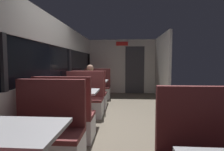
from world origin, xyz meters
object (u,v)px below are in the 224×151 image
(dining_table_mid_window, at_px, (76,95))
(bench_mid_window_facing_entry, at_px, (84,103))
(bench_mid_window_facing_end, at_px, (66,121))
(seated_passenger, at_px, (90,89))
(bench_far_window_facing_entry, at_px, (97,90))
(bench_near_window_facing_entry, at_px, (47,140))
(bench_far_window_facing_end, at_px, (90,97))
(dining_table_near_window, at_px, (12,139))
(dining_table_far_window, at_px, (94,83))

(dining_table_mid_window, distance_m, bench_mid_window_facing_entry, 0.77)
(bench_mid_window_facing_end, distance_m, seated_passenger, 2.23)
(dining_table_mid_window, bearing_deg, bench_far_window_facing_entry, 90.00)
(bench_mid_window_facing_end, bearing_deg, seated_passenger, 90.00)
(bench_mid_window_facing_end, distance_m, bench_mid_window_facing_entry, 1.40)
(bench_near_window_facing_entry, xyz_separation_m, bench_far_window_facing_end, (0.00, 2.90, 0.00))
(bench_far_window_facing_entry, bearing_deg, seated_passenger, -90.00)
(dining_table_near_window, relative_size, bench_near_window_facing_entry, 0.82)
(bench_near_window_facing_entry, height_order, bench_mid_window_facing_end, same)
(bench_mid_window_facing_entry, relative_size, bench_far_window_facing_end, 1.00)
(bench_mid_window_facing_entry, height_order, bench_far_window_facing_entry, same)
(bench_near_window_facing_entry, distance_m, dining_table_mid_window, 1.48)
(bench_mid_window_facing_entry, distance_m, bench_far_window_facing_entry, 2.15)
(bench_near_window_facing_entry, xyz_separation_m, bench_far_window_facing_entry, (0.00, 4.30, 0.00))
(dining_table_far_window, bearing_deg, dining_table_near_window, -90.00)
(bench_mid_window_facing_entry, bearing_deg, bench_near_window_facing_entry, -90.00)
(bench_mid_window_facing_end, xyz_separation_m, bench_mid_window_facing_entry, (0.00, 1.40, 0.00))
(dining_table_near_window, height_order, bench_mid_window_facing_entry, bench_mid_window_facing_entry)
(dining_table_mid_window, relative_size, dining_table_far_window, 1.00)
(bench_near_window_facing_entry, height_order, bench_far_window_facing_end, same)
(bench_far_window_facing_end, distance_m, bench_far_window_facing_entry, 1.40)
(dining_table_mid_window, xyz_separation_m, dining_table_far_window, (0.00, 2.15, 0.00))
(bench_mid_window_facing_entry, height_order, dining_table_far_window, bench_mid_window_facing_entry)
(bench_mid_window_facing_end, relative_size, dining_table_far_window, 1.22)
(dining_table_far_window, height_order, seated_passenger, seated_passenger)
(bench_near_window_facing_entry, xyz_separation_m, dining_table_mid_window, (0.00, 1.45, 0.31))
(dining_table_mid_window, bearing_deg, seated_passenger, 90.00)
(bench_far_window_facing_end, bearing_deg, bench_far_window_facing_entry, 90.00)
(dining_table_far_window, relative_size, seated_passenger, 0.71)
(bench_far_window_facing_entry, bearing_deg, dining_table_far_window, -90.00)
(dining_table_near_window, xyz_separation_m, bench_far_window_facing_entry, (0.00, 4.99, -0.31))
(bench_mid_window_facing_entry, bearing_deg, dining_table_near_window, -90.00)
(bench_mid_window_facing_end, xyz_separation_m, dining_table_far_window, (0.00, 2.85, 0.31))
(dining_table_near_window, relative_size, dining_table_mid_window, 1.00)
(dining_table_mid_window, height_order, bench_far_window_facing_end, bench_far_window_facing_end)
(bench_far_window_facing_end, height_order, bench_far_window_facing_entry, same)
(dining_table_near_window, distance_m, bench_near_window_facing_entry, 0.77)
(bench_mid_window_facing_entry, bearing_deg, dining_table_far_window, 90.00)
(bench_near_window_facing_entry, xyz_separation_m, bench_mid_window_facing_entry, (0.00, 2.15, 0.00))
(dining_table_near_window, xyz_separation_m, bench_mid_window_facing_end, (0.00, 1.45, -0.31))
(bench_mid_window_facing_entry, bearing_deg, bench_mid_window_facing_end, -90.00)
(bench_far_window_facing_end, bearing_deg, bench_mid_window_facing_entry, -90.00)
(bench_near_window_facing_entry, height_order, dining_table_mid_window, bench_near_window_facing_entry)
(bench_mid_window_facing_end, height_order, bench_far_window_facing_entry, same)
(dining_table_mid_window, height_order, dining_table_far_window, same)
(seated_passenger, bearing_deg, dining_table_mid_window, -90.00)
(dining_table_mid_window, distance_m, dining_table_far_window, 2.15)
(bench_mid_window_facing_end, distance_m, dining_table_far_window, 2.86)
(dining_table_near_window, bearing_deg, dining_table_far_window, 90.00)
(dining_table_mid_window, bearing_deg, bench_mid_window_facing_end, -90.00)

